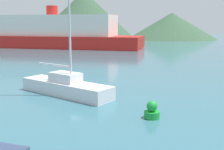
{
  "coord_description": "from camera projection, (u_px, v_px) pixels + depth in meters",
  "views": [
    {
      "loc": [
        1.33,
        -1.17,
        3.97
      ],
      "look_at": [
        -0.62,
        14.0,
        1.2
      ],
      "focal_mm": 45.0,
      "sensor_mm": 36.0,
      "label": 1
    }
  ],
  "objects": [
    {
      "name": "hill_west",
      "position": [
        84.0,
        16.0,
        69.82
      ],
      "size": [
        26.44,
        26.44,
        12.05
      ],
      "color": "#38563D",
      "rests_on": "ground_plane"
    },
    {
      "name": "sailboat_inner",
      "position": [
        66.0,
        85.0,
        15.97
      ],
      "size": [
        5.96,
        4.3,
        11.01
      ],
      "rotation": [
        0.0,
        0.0,
        -0.53
      ],
      "color": "silver",
      "rests_on": "ground_plane"
    },
    {
      "name": "hill_central",
      "position": [
        172.0,
        26.0,
        76.61
      ],
      "size": [
        24.22,
        24.22,
        7.12
      ],
      "color": "#38563D",
      "rests_on": "ground_plane"
    },
    {
      "name": "ferry_distant",
      "position": [
        53.0,
        33.0,
        48.84
      ],
      "size": [
        31.78,
        11.41,
        7.11
      ],
      "rotation": [
        0.0,
        0.0,
        -0.12
      ],
      "color": "red",
      "rests_on": "ground_plane"
    },
    {
      "name": "buoy_marker",
      "position": [
        152.0,
        111.0,
        11.99
      ],
      "size": [
        0.67,
        0.67,
        0.77
      ],
      "color": "green",
      "rests_on": "ground_plane"
    }
  ]
}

